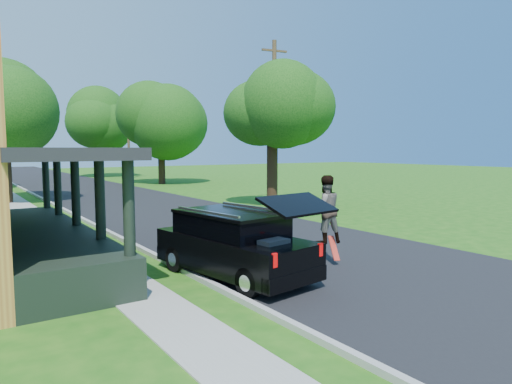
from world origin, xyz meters
TOP-DOWN VIEW (x-y plane):
  - ground at (0.00, 0.00)m, footprint 140.00×140.00m
  - street at (0.00, 20.00)m, footprint 8.00×120.00m
  - curb at (-4.05, 20.00)m, footprint 0.15×120.00m
  - sidewalk at (-5.60, 20.00)m, footprint 1.30×120.00m
  - black_suv at (-3.20, 1.50)m, footprint 2.35×4.78m
  - skateboarder at (-0.49, 1.24)m, footprint 1.05×0.93m
  - skateboard at (-0.37, 1.01)m, footprint 0.29×0.41m
  - tree_left_mid at (-6.04, 21.85)m, footprint 5.38×5.26m
  - tree_right_near at (5.49, 11.85)m, footprint 5.63×5.27m
  - tree_right_mid at (6.96, 30.34)m, footprint 7.91×7.67m
  - tree_right_far at (4.95, 43.07)m, footprint 7.04×6.76m
  - utility_pole_near at (6.27, 12.65)m, footprint 1.49×0.38m
  - utility_pole_far at (7.00, 38.87)m, footprint 1.56×0.26m

SIDE VIEW (x-z plane):
  - ground at x=0.00m, z-range 0.00..0.00m
  - street at x=0.00m, z-range -0.01..0.01m
  - curb at x=-4.05m, z-range -0.06..0.06m
  - sidewalk at x=-5.60m, z-range -0.01..0.01m
  - skateboard at x=-0.37m, z-range 0.11..0.74m
  - black_suv at x=-3.20m, z-range -0.25..1.89m
  - skateboarder at x=-0.49m, z-range 0.57..2.40m
  - utility_pole_far at x=7.00m, z-range 0.14..8.95m
  - utility_pole_near at x=6.27m, z-range 0.13..9.11m
  - tree_right_near at x=5.49m, z-range 1.44..9.47m
  - tree_left_mid at x=-6.04m, z-range 1.59..10.24m
  - tree_right_mid at x=6.96m, z-range 1.37..10.79m
  - tree_right_far at x=4.95m, z-range 1.59..11.44m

